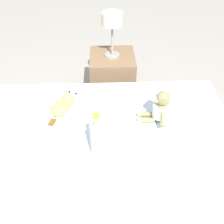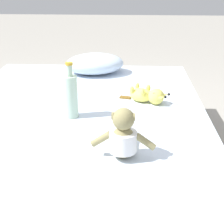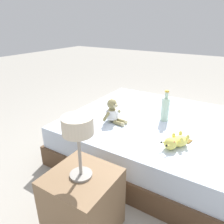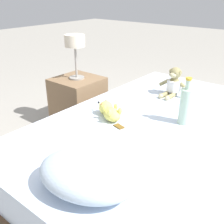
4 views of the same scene
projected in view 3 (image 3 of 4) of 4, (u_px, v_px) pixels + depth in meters
name	position (u px, v px, depth m)	size (l,w,h in m)	color
ground_plane	(168.00, 158.00, 2.27)	(16.00, 16.00, 0.00)	#9E998E
bed	(170.00, 141.00, 2.19)	(1.57, 2.10, 0.42)	brown
plush_monkey	(113.00, 113.00, 2.09)	(0.29, 0.23, 0.24)	#8E8456
plush_yellow_creature	(176.00, 142.00, 1.68)	(0.31, 0.20, 0.10)	#EAE066
glass_bottle	(165.00, 109.00, 2.11)	(0.08, 0.08, 0.31)	#B2D1B7
nightstand	(83.00, 204.00, 1.41)	(0.41, 0.41, 0.47)	#846647
bedside_lamp	(78.00, 130.00, 1.19)	(0.18, 0.18, 0.40)	gray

